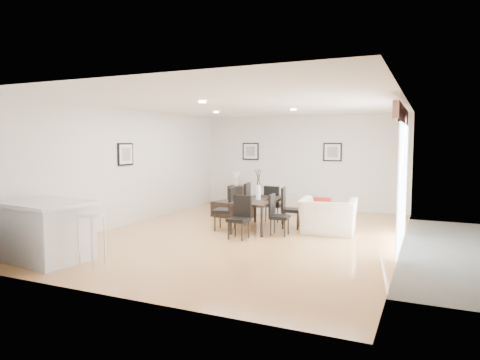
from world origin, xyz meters
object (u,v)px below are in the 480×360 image
at_px(dining_chair_enear, 276,212).
at_px(dining_table, 258,203).
at_px(armchair, 328,216).
at_px(dining_chair_head, 240,215).
at_px(side_table, 236,196).
at_px(dining_chair_foot, 273,202).
at_px(dining_chair_efar, 288,206).
at_px(dining_chair_wnear, 228,206).
at_px(sofa, 290,203).
at_px(coffee_table, 232,209).
at_px(bar_stool, 91,220).
at_px(kitchen_island, 46,230).
at_px(dining_chair_wfar, 243,201).

bearing_deg(dining_chair_enear, dining_table, 50.22).
xyz_separation_m(armchair, dining_chair_head, (-1.51, -1.16, 0.11)).
bearing_deg(armchair, side_table, -45.29).
bearing_deg(dining_chair_foot, dining_chair_enear, 116.19).
bearing_deg(armchair, dining_chair_efar, -17.82).
bearing_deg(dining_chair_head, dining_chair_wnear, 135.66).
height_order(dining_chair_wnear, dining_chair_enear, dining_chair_wnear).
relative_size(armchair, dining_chair_efar, 1.25).
xyz_separation_m(dining_chair_enear, dining_chair_efar, (-0.00, 0.78, 0.04)).
bearing_deg(sofa, dining_chair_head, 74.53).
relative_size(dining_table, coffee_table, 1.64).
bearing_deg(sofa, bar_stool, 62.69).
bearing_deg(dining_chair_foot, dining_chair_head, 94.17).
bearing_deg(dining_table, sofa, 88.15).
relative_size(dining_table, dining_chair_foot, 1.84).
bearing_deg(side_table, kitchen_island, -92.46).
bearing_deg(dining_chair_foot, dining_table, 94.22).
distance_m(dining_chair_wnear, dining_chair_wfar, 0.80).
xyz_separation_m(dining_table, kitchen_island, (-2.22, -3.74, -0.10)).
bearing_deg(kitchen_island, dining_table, 66.26).
height_order(dining_table, kitchen_island, kitchen_island).
distance_m(side_table, kitchen_island, 6.79).
bearing_deg(dining_chair_wnear, bar_stool, -18.68).
bearing_deg(side_table, bar_stool, -84.38).
bearing_deg(dining_chair_wnear, dining_chair_wfar, 173.13).
bearing_deg(bar_stool, side_table, 95.62).
xyz_separation_m(sofa, dining_chair_foot, (0.00, -1.36, 0.21)).
bearing_deg(dining_chair_wnear, side_table, -164.86).
relative_size(dining_chair_efar, dining_chair_foot, 1.04).
distance_m(dining_chair_wnear, dining_chair_head, 0.82).
relative_size(sofa, dining_chair_enear, 2.23).
distance_m(dining_chair_wnear, dining_chair_enear, 1.11).
bearing_deg(dining_chair_efar, dining_chair_foot, 33.24).
bearing_deg(dining_chair_wfar, dining_chair_enear, 45.33).
xyz_separation_m(armchair, dining_chair_wnear, (-2.07, -0.56, 0.16)).
distance_m(dining_chair_wfar, coffee_table, 1.05).
height_order(sofa, dining_chair_enear, dining_chair_enear).
xyz_separation_m(dining_table, dining_chair_enear, (0.56, -0.40, -0.12)).
relative_size(dining_chair_wfar, coffee_table, 0.99).
bearing_deg(side_table, dining_chair_enear, -54.11).
bearing_deg(kitchen_island, dining_chair_enear, 57.16).
xyz_separation_m(dining_chair_enear, coffee_table, (-1.75, 1.57, -0.28)).
distance_m(sofa, coffee_table, 1.66).
relative_size(armchair, dining_chair_wfar, 1.17).
distance_m(dining_chair_head, side_table, 4.46).
relative_size(dining_chair_enear, dining_chair_head, 0.99).
relative_size(dining_chair_efar, side_table, 1.49).
xyz_separation_m(sofa, coffee_table, (-1.18, -1.17, -0.08)).
bearing_deg(armchair, dining_chair_foot, -33.49).
xyz_separation_m(dining_chair_wnear, side_table, (-1.38, 3.42, -0.23)).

